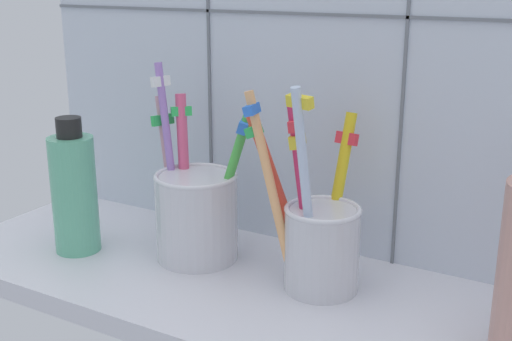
# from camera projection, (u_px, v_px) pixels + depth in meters

# --- Properties ---
(counter_slab) EXTENTS (0.64, 0.22, 0.02)m
(counter_slab) POSITION_uv_depth(u_px,v_px,m) (243.00, 291.00, 0.62)
(counter_slab) COLOR silver
(counter_slab) RESTS_ON ground
(tile_wall_back) EXTENTS (0.64, 0.02, 0.45)m
(tile_wall_back) POSITION_uv_depth(u_px,v_px,m) (304.00, 47.00, 0.65)
(tile_wall_back) COLOR silver
(tile_wall_back) RESTS_ON ground
(toothbrush_cup_left) EXTENTS (0.11, 0.08, 0.19)m
(toothbrush_cup_left) POSITION_uv_depth(u_px,v_px,m) (196.00, 210.00, 0.65)
(toothbrush_cup_left) COLOR silver
(toothbrush_cup_left) RESTS_ON counter_slab
(toothbrush_cup_right) EXTENTS (0.11, 0.10, 0.19)m
(toothbrush_cup_right) POSITION_uv_depth(u_px,v_px,m) (318.00, 235.00, 0.59)
(toothbrush_cup_right) COLOR silver
(toothbrush_cup_right) RESTS_ON counter_slab
(soap_bottle) EXTENTS (0.05, 0.05, 0.14)m
(soap_bottle) POSITION_uv_depth(u_px,v_px,m) (74.00, 192.00, 0.67)
(soap_bottle) COLOR #61B992
(soap_bottle) RESTS_ON counter_slab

